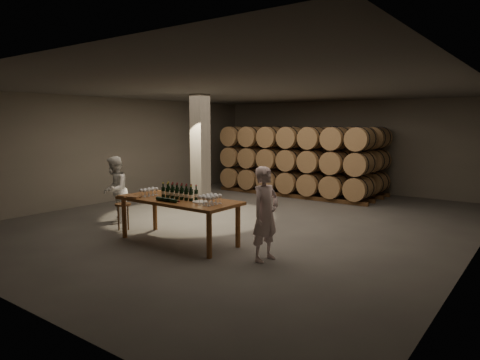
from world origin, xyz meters
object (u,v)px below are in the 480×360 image
Objects in this scene: stool at (123,208)px; plate at (200,202)px; bottle_cluster at (179,193)px; person_man at (265,214)px; tasting_table at (178,204)px; person_woman at (115,190)px; notebook_near at (134,197)px.

plate is at bearing -0.46° from stool.
bottle_cluster is at bearing 174.88° from plate.
person_man is at bearing 3.83° from plate.
tasting_table is 2.50m from person_woman.
person_man is at bearing 1.16° from stool.
notebook_near is (-1.44, -0.43, 0.01)m from plate.
tasting_table is at bearing 14.12° from notebook_near.
bottle_cluster is at bearing 45.63° from person_woman.
stool is (-1.77, 0.01, -0.30)m from tasting_table.
person_man is at bearing -3.50° from notebook_near.
plate is at bearing 100.90° from person_man.
tasting_table is 2.05m from person_man.
person_man is at bearing 2.30° from tasting_table.
tasting_table is 3.03× the size of bottle_cluster.
stool is at bearing 140.85° from notebook_near.
person_woman reaches higher than bottle_cluster.
person_woman is (-2.48, 0.33, 0.02)m from tasting_table.
person_woman is (-0.71, 0.33, 0.32)m from stool.
bottle_cluster reaches higher than stool.
notebook_near is at bearing -163.53° from plate.
bottle_cluster is 2.06m from person_man.
person_man is (2.04, 0.08, 0.04)m from tasting_table.
notebook_near is 2.92m from person_man.
tasting_table is at bearing -79.07° from bottle_cluster.
plate is (0.61, -0.01, 0.11)m from tasting_table.
notebook_near is 0.15× the size of person_man.
person_woman reaches higher than notebook_near.
tasting_table reaches higher than stool.
person_woman is (-3.09, 0.35, -0.10)m from plate.
tasting_table is at bearing 99.37° from person_man.
notebook_near is at bearing 27.27° from person_woman.
person_woman reaches higher than plate.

